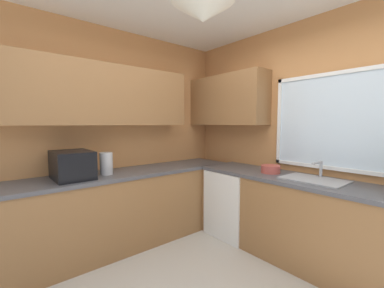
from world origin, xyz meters
name	(u,v)px	position (x,y,z in m)	size (l,w,h in m)	color
room_shell	(188,88)	(-0.78, 0.49, 1.85)	(3.65, 3.43, 2.71)	#C6844C
counter_run_left	(121,209)	(-1.46, 0.00, 0.45)	(0.65, 3.04, 0.89)	olive
counter_run_back	(313,223)	(0.21, 1.35, 0.45)	(2.74, 0.65, 0.89)	olive
dishwasher	(235,202)	(-0.80, 1.32, 0.42)	(0.60, 0.60, 0.85)	white
microwave	(72,165)	(-1.46, -0.52, 1.04)	(0.48, 0.36, 0.29)	black
kettle	(106,164)	(-1.44, -0.16, 1.02)	(0.14, 0.14, 0.25)	#B7B7BC
sink_assembly	(314,179)	(0.19, 1.35, 0.90)	(0.59, 0.40, 0.19)	#9EA0A5
bowl	(271,169)	(-0.30, 1.35, 0.94)	(0.22, 0.22, 0.09)	#B74C42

